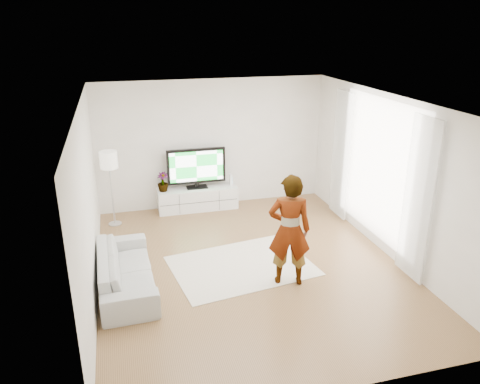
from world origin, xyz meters
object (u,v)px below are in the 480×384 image
object	(u,v)px
television	(196,167)
player	(289,230)
media_console	(198,198)
floor_lamp	(109,163)
rug	(242,266)
sofa	(126,270)

from	to	relation	value
television	player	size ratio (longest dim) A/B	0.70
media_console	television	bearing A→B (deg)	90.00
player	floor_lamp	bearing A→B (deg)	-32.27
player	media_console	bearing A→B (deg)	-59.37
media_console	television	world-z (taller)	television
media_console	rug	bearing A→B (deg)	-84.35
television	sofa	world-z (taller)	television
player	sofa	world-z (taller)	player
floor_lamp	rug	bearing A→B (deg)	-48.71
television	player	xyz separation A→B (m)	(0.85, -3.44, -0.05)
television	floor_lamp	size ratio (longest dim) A/B	0.82
television	floor_lamp	distance (m)	1.87
media_console	television	size ratio (longest dim) A/B	1.37
sofa	floor_lamp	xyz separation A→B (m)	(-0.15, 2.52, 1.01)
television	rug	bearing A→B (deg)	-84.41
media_console	floor_lamp	xyz separation A→B (m)	(-1.80, -0.37, 1.06)
rug	player	xyz separation A→B (m)	(0.58, -0.68, 0.91)
floor_lamp	media_console	bearing A→B (deg)	11.79
television	sofa	size ratio (longest dim) A/B	0.61
rug	player	size ratio (longest dim) A/B	1.28
player	floor_lamp	xyz separation A→B (m)	(-2.64, 3.03, 0.39)
television	media_console	bearing A→B (deg)	-90.00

